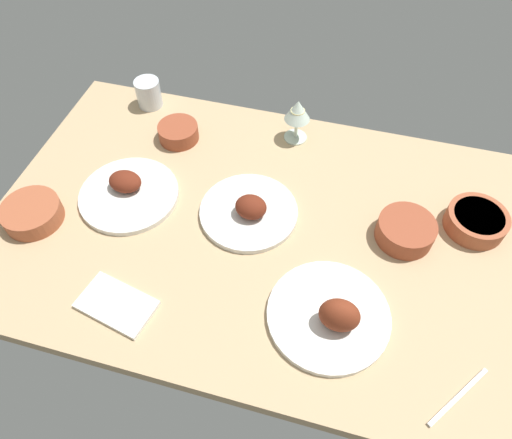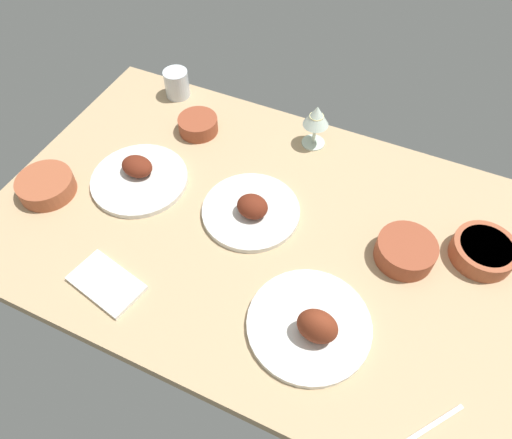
# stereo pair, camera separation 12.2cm
# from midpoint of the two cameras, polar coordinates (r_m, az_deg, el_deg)

# --- Properties ---
(dining_table) EXTENTS (1.40, 0.90, 0.04)m
(dining_table) POSITION_cam_midpoint_polar(r_m,az_deg,el_deg) (1.25, -2.78, -1.29)
(dining_table) COLOR tan
(dining_table) RESTS_ON ground
(plate_center_main) EXTENTS (0.26, 0.26, 0.07)m
(plate_center_main) POSITION_cam_midpoint_polar(r_m,az_deg,el_deg) (1.25, -3.64, 0.89)
(plate_center_main) COLOR silver
(plate_center_main) RESTS_ON dining_table
(plate_near_viewer) EXTENTS (0.28, 0.28, 0.10)m
(plate_near_viewer) POSITION_cam_midpoint_polar(r_m,az_deg,el_deg) (1.08, 5.94, -11.75)
(plate_near_viewer) COLOR silver
(plate_near_viewer) RESTS_ON dining_table
(plate_far_side) EXTENTS (0.27, 0.27, 0.07)m
(plate_far_side) POSITION_cam_midpoint_polar(r_m,az_deg,el_deg) (1.35, -17.83, 3.02)
(plate_far_side) COLOR silver
(plate_far_side) RESTS_ON dining_table
(bowl_onions) EXTENTS (0.15, 0.15, 0.06)m
(bowl_onions) POSITION_cam_midpoint_polar(r_m,az_deg,el_deg) (1.23, 15.09, -1.45)
(bowl_onions) COLOR brown
(bowl_onions) RESTS_ON dining_table
(bowl_pasta) EXTENTS (0.16, 0.16, 0.05)m
(bowl_pasta) POSITION_cam_midpoint_polar(r_m,az_deg,el_deg) (1.31, 22.88, -0.28)
(bowl_pasta) COLOR #A35133
(bowl_pasta) RESTS_ON dining_table
(bowl_potatoes) EXTENTS (0.15, 0.15, 0.05)m
(bowl_potatoes) POSITION_cam_midpoint_polar(r_m,az_deg,el_deg) (1.39, -27.94, 0.58)
(bowl_potatoes) COLOR #A35133
(bowl_potatoes) RESTS_ON dining_table
(bowl_sauce) EXTENTS (0.12, 0.12, 0.05)m
(bowl_sauce) POSITION_cam_midpoint_polar(r_m,az_deg,el_deg) (1.47, -11.84, 10.28)
(bowl_sauce) COLOR brown
(bowl_sauce) RESTS_ON dining_table
(wine_glass) EXTENTS (0.08, 0.08, 0.14)m
(wine_glass) POSITION_cam_midpoint_polar(r_m,az_deg,el_deg) (1.39, 2.54, 12.76)
(wine_glass) COLOR silver
(wine_glass) RESTS_ON dining_table
(water_tumbler) EXTENTS (0.08, 0.08, 0.09)m
(water_tumbler) POSITION_cam_midpoint_polar(r_m,az_deg,el_deg) (1.60, -15.15, 14.50)
(water_tumbler) COLOR silver
(water_tumbler) RESTS_ON dining_table
(folded_napkin) EXTENTS (0.19, 0.14, 0.01)m
(folded_napkin) POSITION_cam_midpoint_polar(r_m,az_deg,el_deg) (1.17, -19.53, -9.93)
(folded_napkin) COLOR white
(folded_napkin) RESTS_ON dining_table
(fork_loose) EXTENTS (0.12, 0.15, 0.01)m
(fork_loose) POSITION_cam_midpoint_polar(r_m,az_deg,el_deg) (1.09, 20.32, -19.82)
(fork_loose) COLOR silver
(fork_loose) RESTS_ON dining_table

